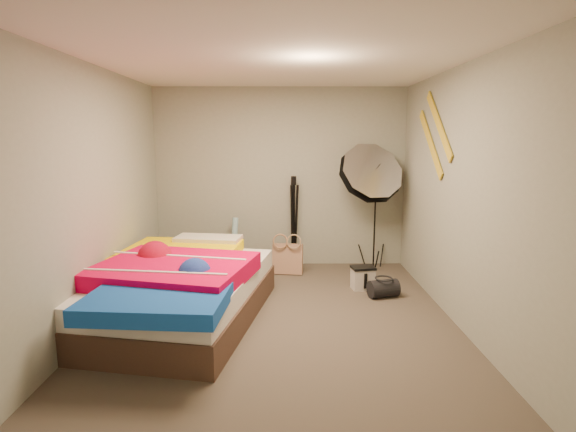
{
  "coord_description": "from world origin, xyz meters",
  "views": [
    {
      "loc": [
        0.07,
        -4.33,
        1.81
      ],
      "look_at": [
        0.1,
        0.6,
        0.95
      ],
      "focal_mm": 28.0,
      "sensor_mm": 36.0,
      "label": 1
    }
  ],
  "objects_px": {
    "duffel_bag": "(383,288)",
    "camera_tripod": "(294,215)",
    "camera_case": "(363,279)",
    "bed": "(177,288)",
    "wrapping_roll": "(234,243)",
    "photo_umbrella": "(369,175)",
    "tote_bag": "(288,259)"
  },
  "relations": [
    {
      "from": "duffel_bag",
      "to": "camera_tripod",
      "type": "xyz_separation_m",
      "value": [
        -1.01,
        1.27,
        0.64
      ]
    },
    {
      "from": "camera_tripod",
      "to": "camera_case",
      "type": "bearing_deg",
      "value": -50.2
    },
    {
      "from": "bed",
      "to": "duffel_bag",
      "type": "bearing_deg",
      "value": 15.58
    },
    {
      "from": "wrapping_roll",
      "to": "duffel_bag",
      "type": "relative_size",
      "value": 2.15
    },
    {
      "from": "camera_case",
      "to": "photo_umbrella",
      "type": "distance_m",
      "value": 1.44
    },
    {
      "from": "wrapping_roll",
      "to": "duffel_bag",
      "type": "bearing_deg",
      "value": -32.04
    },
    {
      "from": "photo_umbrella",
      "to": "camera_tripod",
      "type": "bearing_deg",
      "value": 168.92
    },
    {
      "from": "wrapping_roll",
      "to": "bed",
      "type": "xyz_separation_m",
      "value": [
        -0.37,
        -1.77,
        -0.04
      ]
    },
    {
      "from": "wrapping_roll",
      "to": "camera_tripod",
      "type": "relative_size",
      "value": 0.56
    },
    {
      "from": "camera_case",
      "to": "bed",
      "type": "distance_m",
      "value": 2.23
    },
    {
      "from": "photo_umbrella",
      "to": "duffel_bag",
      "type": "bearing_deg",
      "value": -89.92
    },
    {
      "from": "tote_bag",
      "to": "camera_tripod",
      "type": "xyz_separation_m",
      "value": [
        0.09,
        0.34,
        0.54
      ]
    },
    {
      "from": "duffel_bag",
      "to": "photo_umbrella",
      "type": "bearing_deg",
      "value": 74.43
    },
    {
      "from": "camera_case",
      "to": "duffel_bag",
      "type": "bearing_deg",
      "value": -65.9
    },
    {
      "from": "duffel_bag",
      "to": "bed",
      "type": "relative_size",
      "value": 0.13
    },
    {
      "from": "wrapping_roll",
      "to": "camera_case",
      "type": "height_order",
      "value": "wrapping_roll"
    },
    {
      "from": "photo_umbrella",
      "to": "bed",
      "type": "bearing_deg",
      "value": -142.66
    },
    {
      "from": "tote_bag",
      "to": "camera_case",
      "type": "relative_size",
      "value": 1.57
    },
    {
      "from": "camera_case",
      "to": "camera_tripod",
      "type": "bearing_deg",
      "value": 120.21
    },
    {
      "from": "wrapping_roll",
      "to": "camera_tripod",
      "type": "xyz_separation_m",
      "value": [
        0.83,
        0.12,
        0.38
      ]
    },
    {
      "from": "tote_bag",
      "to": "bed",
      "type": "xyz_separation_m",
      "value": [
        -1.12,
        -1.54,
        0.12
      ]
    },
    {
      "from": "tote_bag",
      "to": "photo_umbrella",
      "type": "relative_size",
      "value": 0.22
    },
    {
      "from": "tote_bag",
      "to": "duffel_bag",
      "type": "xyz_separation_m",
      "value": [
        1.1,
        -0.93,
        -0.1
      ]
    },
    {
      "from": "duffel_bag",
      "to": "bed",
      "type": "bearing_deg",
      "value": 179.93
    },
    {
      "from": "bed",
      "to": "photo_umbrella",
      "type": "bearing_deg",
      "value": 37.34
    },
    {
      "from": "photo_umbrella",
      "to": "tote_bag",
      "type": "bearing_deg",
      "value": -172.46
    },
    {
      "from": "duffel_bag",
      "to": "bed",
      "type": "height_order",
      "value": "bed"
    },
    {
      "from": "camera_case",
      "to": "bed",
      "type": "xyz_separation_m",
      "value": [
        -2.03,
        -0.9,
        0.2
      ]
    },
    {
      "from": "tote_bag",
      "to": "camera_tripod",
      "type": "distance_m",
      "value": 0.64
    },
    {
      "from": "tote_bag",
      "to": "photo_umbrella",
      "type": "bearing_deg",
      "value": 15.01
    },
    {
      "from": "tote_bag",
      "to": "duffel_bag",
      "type": "relative_size",
      "value": 1.21
    },
    {
      "from": "camera_case",
      "to": "bed",
      "type": "bearing_deg",
      "value": -165.61
    }
  ]
}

